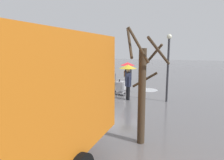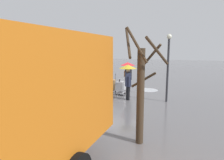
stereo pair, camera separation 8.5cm
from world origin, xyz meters
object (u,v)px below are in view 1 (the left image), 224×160
at_px(shopping_cart_vendor, 121,86).
at_px(street_lamp, 168,61).
at_px(pedestrian_black_side, 104,70).
at_px(pedestrian_white_side, 128,70).
at_px(cargo_van_parked_right, 80,73).
at_px(hand_dolly_boxes, 112,85).
at_px(bare_tree_near, 142,90).
at_px(pedestrian_pink_side, 128,74).

bearing_deg(shopping_cart_vendor, street_lamp, 168.67).
relative_size(pedestrian_black_side, street_lamp, 0.56).
bearing_deg(pedestrian_white_side, shopping_cart_vendor, 84.26).
relative_size(pedestrian_black_side, pedestrian_white_side, 1.00).
height_order(cargo_van_parked_right, pedestrian_white_side, cargo_van_parked_right).
bearing_deg(hand_dolly_boxes, street_lamp, 165.75).
xyz_separation_m(cargo_van_parked_right, bare_tree_near, (-6.73, 7.15, 0.59)).
bearing_deg(pedestrian_black_side, pedestrian_pink_side, 145.76).
relative_size(pedestrian_white_side, bare_tree_near, 0.58).
bearing_deg(hand_dolly_boxes, bare_tree_near, 119.89).
bearing_deg(cargo_van_parked_right, street_lamp, 166.85).
bearing_deg(street_lamp, pedestrian_pink_side, 10.02).
height_order(pedestrian_pink_side, pedestrian_black_side, same).
height_order(hand_dolly_boxes, bare_tree_near, bare_tree_near).
bearing_deg(bare_tree_near, pedestrian_pink_side, -67.58).
xyz_separation_m(cargo_van_parked_right, hand_dolly_boxes, (-2.98, 0.62, -0.63)).
bearing_deg(street_lamp, pedestrian_white_side, -30.82).
xyz_separation_m(pedestrian_pink_side, pedestrian_white_side, (0.71, -2.16, -0.01)).
relative_size(hand_dolly_boxes, pedestrian_pink_side, 0.61).
distance_m(pedestrian_white_side, street_lamp, 3.54).
relative_size(cargo_van_parked_right, pedestrian_black_side, 2.53).
relative_size(cargo_van_parked_right, hand_dolly_boxes, 4.13).
distance_m(pedestrian_black_side, street_lamp, 4.72).
bearing_deg(cargo_van_parked_right, hand_dolly_boxes, 168.28).
distance_m(cargo_van_parked_right, bare_tree_near, 9.84).
bearing_deg(pedestrian_white_side, cargo_van_parked_right, 2.38).
xyz_separation_m(hand_dolly_boxes, pedestrian_pink_side, (-1.63, 1.38, 1.03)).
xyz_separation_m(pedestrian_white_side, street_lamp, (-2.96, 1.77, 0.80)).
relative_size(hand_dolly_boxes, street_lamp, 0.34).
height_order(hand_dolly_boxes, pedestrian_white_side, pedestrian_white_side).
distance_m(cargo_van_parked_right, pedestrian_pink_side, 5.04).
distance_m(cargo_van_parked_right, pedestrian_black_side, 2.43).
bearing_deg(pedestrian_black_side, street_lamp, 165.80).
bearing_deg(shopping_cart_vendor, pedestrian_black_side, -20.09).
distance_m(pedestrian_pink_side, pedestrian_black_side, 2.73).
relative_size(pedestrian_pink_side, pedestrian_white_side, 1.00).
height_order(hand_dolly_boxes, street_lamp, street_lamp).
relative_size(shopping_cart_vendor, pedestrian_white_side, 0.49).
distance_m(shopping_cart_vendor, street_lamp, 3.62).
height_order(pedestrian_black_side, pedestrian_white_side, same).
bearing_deg(bare_tree_near, cargo_van_parked_right, -46.71).
height_order(cargo_van_parked_right, pedestrian_pink_side, cargo_van_parked_right).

